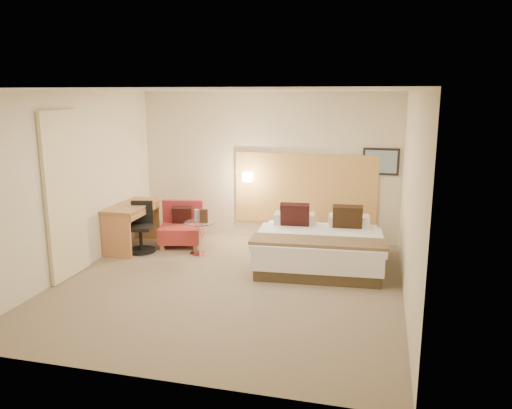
% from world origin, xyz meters
% --- Properties ---
extents(floor, '(4.80, 5.00, 0.02)m').
position_xyz_m(floor, '(0.00, 0.00, -0.01)').
color(floor, '#796851').
rests_on(floor, ground).
extents(ceiling, '(4.80, 5.00, 0.02)m').
position_xyz_m(ceiling, '(0.00, 0.00, 2.71)').
color(ceiling, white).
rests_on(ceiling, floor).
extents(wall_back, '(4.80, 0.02, 2.70)m').
position_xyz_m(wall_back, '(0.00, 2.51, 1.35)').
color(wall_back, beige).
rests_on(wall_back, floor).
extents(wall_front, '(4.80, 0.02, 2.70)m').
position_xyz_m(wall_front, '(0.00, -2.51, 1.35)').
color(wall_front, beige).
rests_on(wall_front, floor).
extents(wall_left, '(0.02, 5.00, 2.70)m').
position_xyz_m(wall_left, '(-2.41, 0.00, 1.35)').
color(wall_left, beige).
rests_on(wall_left, floor).
extents(wall_right, '(0.02, 5.00, 2.70)m').
position_xyz_m(wall_right, '(2.41, 0.00, 1.35)').
color(wall_right, beige).
rests_on(wall_right, floor).
extents(headboard_panel, '(2.60, 0.04, 1.30)m').
position_xyz_m(headboard_panel, '(0.70, 2.47, 0.95)').
color(headboard_panel, tan).
rests_on(headboard_panel, wall_back).
extents(art_frame, '(0.62, 0.03, 0.47)m').
position_xyz_m(art_frame, '(2.02, 2.48, 1.50)').
color(art_frame, black).
rests_on(art_frame, wall_back).
extents(art_canvas, '(0.54, 0.01, 0.39)m').
position_xyz_m(art_canvas, '(2.02, 2.46, 1.50)').
color(art_canvas, '#768EA3').
rests_on(art_canvas, wall_back).
extents(lamp_arm, '(0.02, 0.12, 0.02)m').
position_xyz_m(lamp_arm, '(-0.35, 2.42, 1.15)').
color(lamp_arm, white).
rests_on(lamp_arm, wall_back).
extents(lamp_shade, '(0.15, 0.15, 0.15)m').
position_xyz_m(lamp_shade, '(-0.35, 2.36, 1.15)').
color(lamp_shade, '#FFEDC6').
rests_on(lamp_shade, wall_back).
extents(curtain, '(0.06, 0.90, 2.42)m').
position_xyz_m(curtain, '(-2.36, -0.25, 1.22)').
color(curtain, beige).
rests_on(curtain, wall_left).
extents(bottle_a, '(0.07, 0.07, 0.20)m').
position_xyz_m(bottle_a, '(-0.93, 1.22, 0.66)').
color(bottle_a, '#8AC1D5').
rests_on(bottle_a, side_table).
extents(bottle_b, '(0.07, 0.07, 0.20)m').
position_xyz_m(bottle_b, '(-0.86, 1.24, 0.66)').
color(bottle_b, '#81A9C8').
rests_on(bottle_b, side_table).
extents(menu_folder, '(0.14, 0.06, 0.22)m').
position_xyz_m(menu_folder, '(-0.78, 1.16, 0.67)').
color(menu_folder, '#3A2117').
rests_on(menu_folder, side_table).
extents(bed, '(2.04, 2.00, 0.94)m').
position_xyz_m(bed, '(1.15, 1.15, 0.31)').
color(bed, '#463723').
rests_on(bed, floor).
extents(lounge_chair, '(0.85, 0.78, 0.77)m').
position_xyz_m(lounge_chair, '(-1.37, 1.62, 0.31)').
color(lounge_chair, tan).
rests_on(lounge_chair, floor).
extents(side_table, '(0.56, 0.56, 0.56)m').
position_xyz_m(side_table, '(-0.86, 1.17, 0.31)').
color(side_table, silver).
rests_on(side_table, floor).
extents(desk, '(0.60, 1.26, 0.78)m').
position_xyz_m(desk, '(-2.11, 1.25, 0.62)').
color(desk, '#A06A3E').
rests_on(desk, floor).
extents(desk_chair, '(0.57, 0.57, 0.85)m').
position_xyz_m(desk_chair, '(-1.90, 1.10, 0.35)').
color(desk_chair, black).
rests_on(desk_chair, floor).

